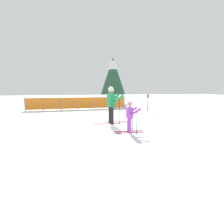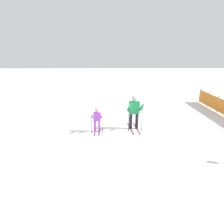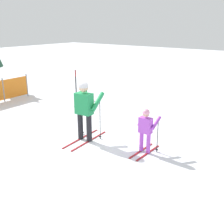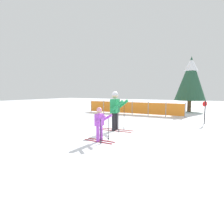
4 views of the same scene
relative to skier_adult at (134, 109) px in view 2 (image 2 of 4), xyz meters
The scene contains 3 objects.
ground_plane 1.05m from the skier_adult, behind, with size 60.00×60.00×0.00m, color white.
skier_adult is the anchor object (origin of this frame).
skier_child 1.82m from the skier_adult, 79.08° to the right, with size 1.10×0.55×1.17m.
Camera 2 is at (10.21, -1.17, 3.86)m, focal length 35.00 mm.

